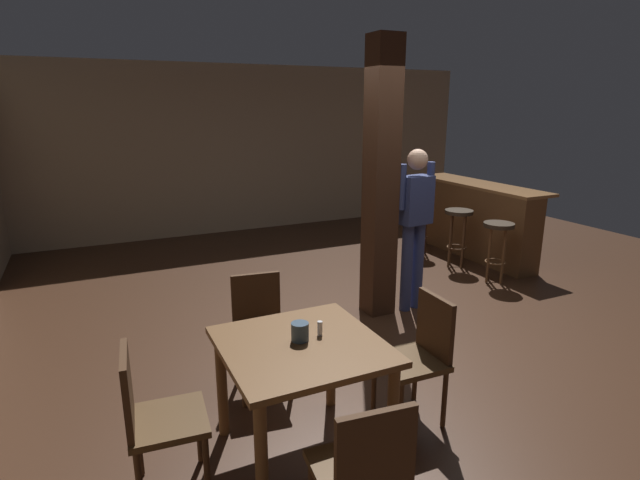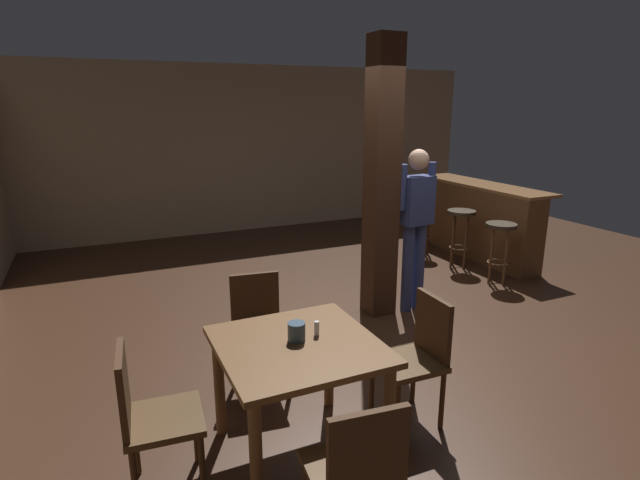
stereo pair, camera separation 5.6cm
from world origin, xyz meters
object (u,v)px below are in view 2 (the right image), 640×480
object	(u,v)px
napkin_cup	(296,332)
salt_shaker	(317,328)
chair_west	(149,413)
bar_counter	(474,219)
chair_east	(417,353)
dining_table	(298,362)
chair_north	(258,326)
bar_stool_far	(423,217)
standing_person	(416,219)
bar_stool_mid	(461,224)
chair_south	(357,472)
bar_stool_near	(500,238)

from	to	relation	value
napkin_cup	salt_shaker	size ratio (longest dim) A/B	1.23
chair_west	bar_counter	size ratio (longest dim) A/B	0.39
chair_east	dining_table	bearing A→B (deg)	-179.88
bar_counter	salt_shaker	bearing A→B (deg)	-142.69
chair_west	dining_table	bearing A→B (deg)	-2.53
chair_north	bar_stool_far	distance (m)	4.12
bar_stool_far	chair_north	bearing A→B (deg)	-143.38
chair_west	bar_stool_far	size ratio (longest dim) A/B	1.19
standing_person	bar_counter	bearing A→B (deg)	33.63
standing_person	bar_counter	distance (m)	2.41
napkin_cup	salt_shaker	world-z (taller)	napkin_cup
dining_table	bar_stool_mid	distance (m)	4.31
standing_person	bar_stool_mid	xyz separation A→B (m)	(1.43, 0.96, -0.41)
napkin_cup	bar_counter	distance (m)	4.93
napkin_cup	bar_counter	bearing A→B (deg)	36.43
chair_south	chair_north	bearing A→B (deg)	87.89
chair_north	bar_stool_mid	world-z (taller)	chair_north
chair_east	chair_south	distance (m)	1.25
standing_person	bar_counter	xyz separation A→B (m)	(1.97, 1.31, -0.46)
bar_stool_far	bar_counter	bearing A→B (deg)	-28.44
dining_table	chair_south	distance (m)	0.85
bar_stool_mid	chair_east	bearing A→B (deg)	-134.22
dining_table	standing_person	distance (m)	2.61
bar_counter	standing_person	bearing A→B (deg)	-146.37
napkin_cup	bar_counter	xyz separation A→B (m)	(3.96, 2.92, -0.29)
chair_west	bar_counter	distance (m)	5.65
salt_shaker	bar_stool_far	bearing A→B (deg)	45.79
dining_table	bar_counter	world-z (taller)	bar_counter
dining_table	chair_north	bearing A→B (deg)	88.93
chair_south	salt_shaker	distance (m)	0.96
bar_counter	chair_east	bearing A→B (deg)	-136.18
chair_south	bar_stool_far	world-z (taller)	chair_south
dining_table	chair_west	distance (m)	0.88
bar_counter	bar_stool_mid	world-z (taller)	bar_counter
chair_south	salt_shaker	bearing A→B (deg)	77.76
dining_table	bar_stool_mid	world-z (taller)	bar_stool_mid
bar_counter	bar_stool_far	xyz separation A→B (m)	(-0.65, 0.35, 0.02)
salt_shaker	bar_stool_mid	bearing A→B (deg)	38.02
napkin_cup	bar_counter	world-z (taller)	bar_counter
chair_west	standing_person	size ratio (longest dim) A/B	0.52
chair_west	bar_counter	xyz separation A→B (m)	(4.84, 2.92, 0.03)
standing_person	bar_counter	size ratio (longest dim) A/B	0.76
salt_shaker	bar_stool_mid	world-z (taller)	salt_shaker
chair_east	bar_counter	distance (m)	4.27
chair_west	bar_counter	bearing A→B (deg)	31.12
chair_west	salt_shaker	xyz separation A→B (m)	(1.02, 0.01, 0.31)
dining_table	bar_stool_mid	bearing A→B (deg)	37.34
chair_north	standing_person	bearing A→B (deg)	21.83
chair_north	bar_stool_far	size ratio (longest dim) A/B	1.19
chair_east	bar_stool_near	world-z (taller)	chair_east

